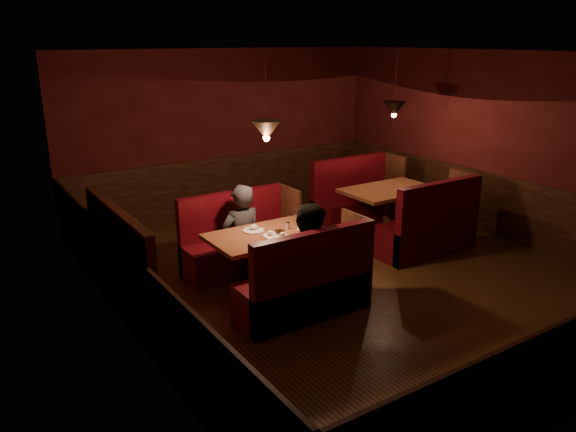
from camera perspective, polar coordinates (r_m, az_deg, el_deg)
room at (r=7.32m, az=4.04°, el=1.58°), size 6.02×7.02×2.92m
main_table at (r=6.97m, az=-1.97°, el=-3.14°), size 1.45×0.88×1.01m
main_bench_far at (r=7.74m, az=-4.99°, el=-3.03°), size 1.59×0.57×1.09m
main_bench_near at (r=6.44m, az=1.99°, el=-7.40°), size 1.59×0.57×1.09m
second_table at (r=9.01m, az=10.22°, el=1.47°), size 1.44×0.92×0.81m
second_bench_far at (r=9.71m, az=6.84°, el=1.34°), size 1.59×0.60×1.14m
second_bench_near at (r=8.53m, az=14.21°, el=-1.43°), size 1.59×0.60×1.14m
diner_a at (r=7.36m, az=-4.81°, el=-0.29°), size 0.60×0.40×1.63m
diner_b at (r=6.44m, az=2.58°, el=-2.83°), size 0.98×0.89×1.65m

